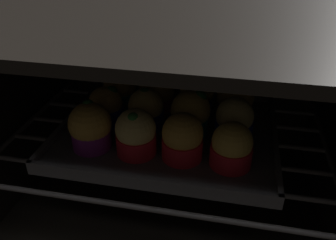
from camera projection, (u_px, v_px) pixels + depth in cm
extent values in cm
cube|color=black|center=(169.00, 193.00, 70.66)|extent=(59.00, 47.00, 1.50)
cube|color=black|center=(170.00, 15.00, 52.57)|extent=(59.00, 47.00, 1.50)
cube|color=black|center=(189.00, 69.00, 80.79)|extent=(59.00, 1.50, 34.00)
cube|color=black|center=(21.00, 102.00, 66.59)|extent=(1.50, 47.00, 34.00)
cylinder|color=#4C494C|center=(142.00, 208.00, 47.34)|extent=(54.00, 0.80, 0.80)
cylinder|color=#4C494C|center=(153.00, 178.00, 52.67)|extent=(54.00, 0.80, 0.80)
cylinder|color=#4C494C|center=(162.00, 154.00, 58.01)|extent=(54.00, 0.80, 0.80)
cylinder|color=#4C494C|center=(169.00, 133.00, 63.35)|extent=(54.00, 0.80, 0.80)
cylinder|color=#4C494C|center=(176.00, 116.00, 68.69)|extent=(54.00, 0.80, 0.80)
cylinder|color=#4C494C|center=(181.00, 102.00, 74.03)|extent=(54.00, 0.80, 0.80)
cylinder|color=#4C494C|center=(186.00, 89.00, 79.36)|extent=(54.00, 0.80, 0.80)
cylinder|color=#4C494C|center=(33.00, 118.00, 68.02)|extent=(0.80, 42.00, 0.80)
cylinder|color=#4C494C|center=(327.00, 151.00, 58.68)|extent=(0.80, 42.00, 0.80)
cube|color=#4C4C51|center=(168.00, 132.00, 61.79)|extent=(36.99, 29.64, 1.20)
cube|color=#4C4C51|center=(147.00, 180.00, 49.08)|extent=(36.99, 0.80, 1.00)
cube|color=#4C4C51|center=(182.00, 92.00, 73.38)|extent=(36.99, 0.80, 1.00)
cube|color=#4C4C51|center=(72.00, 117.00, 64.36)|extent=(0.80, 29.64, 1.00)
cube|color=#4C4C51|center=(275.00, 139.00, 58.10)|extent=(0.80, 29.64, 1.00)
cylinder|color=#7A238C|center=(92.00, 138.00, 56.28)|extent=(6.31, 6.31, 3.21)
sphere|color=gold|center=(90.00, 124.00, 54.91)|extent=(6.82, 6.82, 6.82)
sphere|color=#1E6023|center=(88.00, 105.00, 54.40)|extent=(1.91, 1.91, 1.91)
cylinder|color=red|center=(136.00, 144.00, 54.88)|extent=(6.31, 6.31, 3.21)
sphere|color=#E0CC7A|center=(136.00, 129.00, 53.47)|extent=(6.31, 6.31, 6.31)
sphere|color=#28702D|center=(133.00, 119.00, 51.51)|extent=(1.93, 1.93, 1.93)
cylinder|color=red|center=(182.00, 148.00, 53.79)|extent=(6.31, 6.31, 3.21)
sphere|color=gold|center=(183.00, 133.00, 52.35)|extent=(6.27, 6.27, 6.27)
cylinder|color=red|center=(231.00, 155.00, 52.23)|extent=(6.31, 6.31, 3.21)
sphere|color=gold|center=(232.00, 142.00, 50.97)|extent=(6.05, 6.05, 6.05)
sphere|color=#1E6023|center=(233.00, 130.00, 50.21)|extent=(1.77, 1.77, 1.77)
cylinder|color=#1928B7|center=(107.00, 114.00, 62.96)|extent=(6.31, 6.31, 3.21)
sphere|color=gold|center=(106.00, 103.00, 61.84)|extent=(6.03, 6.03, 6.03)
sphere|color=#19511E|center=(112.00, 91.00, 61.07)|extent=(2.09, 2.09, 2.09)
cylinder|color=#1928B7|center=(146.00, 118.00, 61.69)|extent=(6.31, 6.31, 3.21)
sphere|color=#DBBC60|center=(146.00, 106.00, 60.44)|extent=(6.19, 6.19, 6.19)
sphere|color=#1E6023|center=(145.00, 94.00, 59.35)|extent=(2.11, 2.11, 2.11)
cylinder|color=#0C8C84|center=(190.00, 123.00, 60.24)|extent=(6.31, 6.31, 3.21)
sphere|color=gold|center=(191.00, 110.00, 58.93)|extent=(6.76, 6.76, 6.76)
sphere|color=#1E6023|center=(200.00, 97.00, 57.86)|extent=(2.34, 2.34, 2.34)
cylinder|color=#1928B7|center=(233.00, 130.00, 58.40)|extent=(6.31, 6.31, 3.21)
sphere|color=#E0CC7A|center=(235.00, 116.00, 57.04)|extent=(6.20, 6.20, 6.20)
sphere|color=#1E6023|center=(240.00, 108.00, 55.15)|extent=(1.65, 1.65, 1.65)
cylinder|color=#0C8C84|center=(120.00, 98.00, 68.48)|extent=(6.31, 6.31, 3.21)
sphere|color=gold|center=(120.00, 86.00, 67.18)|extent=(6.25, 6.25, 6.25)
sphere|color=#19511E|center=(120.00, 74.00, 67.07)|extent=(2.09, 2.09, 2.09)
cylinder|color=red|center=(157.00, 100.00, 67.61)|extent=(6.31, 6.31, 3.21)
sphere|color=gold|center=(157.00, 90.00, 66.50)|extent=(6.78, 6.78, 6.78)
sphere|color=#1E6023|center=(154.00, 81.00, 64.38)|extent=(1.76, 1.76, 1.76)
cylinder|color=#1928B7|center=(197.00, 103.00, 66.48)|extent=(6.31, 6.31, 3.21)
sphere|color=gold|center=(198.00, 90.00, 65.00)|extent=(6.59, 6.59, 6.59)
sphere|color=#1E6023|center=(192.00, 79.00, 62.96)|extent=(1.95, 1.95, 1.95)
cylinder|color=#7A238C|center=(234.00, 108.00, 64.77)|extent=(6.31, 6.31, 3.21)
sphere|color=gold|center=(235.00, 95.00, 63.41)|extent=(6.85, 6.85, 6.85)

